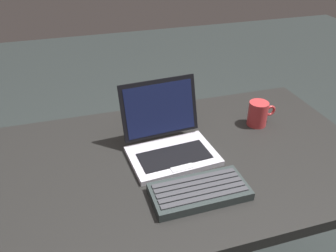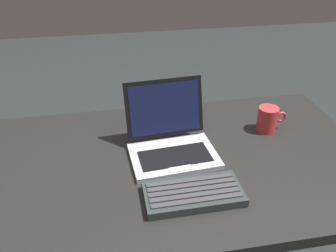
{
  "view_description": "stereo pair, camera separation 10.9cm",
  "coord_description": "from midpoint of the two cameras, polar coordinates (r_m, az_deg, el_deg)",
  "views": [
    {
      "loc": [
        -0.27,
        -0.91,
        1.47
      ],
      "look_at": [
        -0.0,
        -0.01,
        0.89
      ],
      "focal_mm": 37.1,
      "sensor_mm": 36.0,
      "label": 1
    },
    {
      "loc": [
        -0.17,
        -0.93,
        1.47
      ],
      "look_at": [
        -0.0,
        -0.01,
        0.89
      ],
      "focal_mm": 37.1,
      "sensor_mm": 36.0,
      "label": 2
    }
  ],
  "objects": [
    {
      "name": "desk",
      "position": [
        1.24,
        -2.64,
        -8.74
      ],
      "size": [
        1.42,
        0.79,
        0.74
      ],
      "color": "black",
      "rests_on": "ground"
    },
    {
      "name": "laptop_front",
      "position": [
        1.2,
        -2.5,
        -2.48
      ],
      "size": [
        0.31,
        0.28,
        0.23
      ],
      "color": "#BBB6C1",
      "rests_on": "desk"
    },
    {
      "name": "external_keyboard",
      "position": [
        1.05,
        2.18,
        -10.79
      ],
      "size": [
        0.29,
        0.14,
        0.03
      ],
      "color": "#293130",
      "rests_on": "desk"
    },
    {
      "name": "coffee_mug",
      "position": [
        1.39,
        12.45,
        1.94
      ],
      "size": [
        0.12,
        0.08,
        0.1
      ],
      "color": "#B53133",
      "rests_on": "desk"
    }
  ]
}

